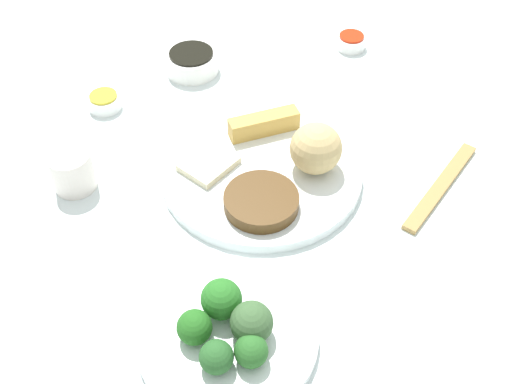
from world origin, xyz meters
The scene contains 20 objects.
tabletop centered at (0.00, 0.00, 0.01)m, with size 2.20×2.20×0.02m, color white.
main_plate centered at (-0.04, -0.03, 0.03)m, with size 0.29×0.29×0.02m, color white.
rice_scoop centered at (0.03, -0.06, 0.07)m, with size 0.07×0.07×0.07m, color tan.
spring_roll centered at (0.00, 0.04, 0.05)m, with size 0.11×0.03×0.03m, color gold.
crab_rangoon_wonton centered at (-0.11, 0.01, 0.04)m, with size 0.07×0.06×0.01m, color beige.
stir_fry_heap centered at (-0.07, -0.10, 0.05)m, with size 0.10×0.10×0.02m, color #4E3315.
broccoli_plate centered at (-0.19, -0.25, 0.03)m, with size 0.21×0.21×0.01m, color white.
broccoli_floret_0 centered at (-0.17, -0.27, 0.06)m, with size 0.05×0.05×0.05m, color #3B5E34.
broccoli_floret_1 centered at (-0.19, -0.30, 0.05)m, with size 0.04×0.04×0.04m, color #286125.
broccoli_floret_2 centered at (-0.22, -0.29, 0.05)m, with size 0.04×0.04×0.04m, color #275A27.
broccoli_floret_3 centered at (-0.19, -0.22, 0.06)m, with size 0.05×0.05×0.05m, color #276D23.
broccoli_floret_4 centered at (-0.23, -0.24, 0.05)m, with size 0.04×0.04×0.04m, color #23631E.
soy_sauce_bowl centered at (-0.03, 0.26, 0.04)m, with size 0.09×0.09×0.03m, color white.
soy_sauce_bowl_liquid centered at (-0.03, 0.26, 0.06)m, with size 0.08×0.08×0.00m, color black.
sauce_ramekin_sweet_and_sour centered at (0.26, 0.20, 0.03)m, with size 0.05×0.05×0.02m, color white.
sauce_ramekin_sweet_and_sour_liquid centered at (0.26, 0.20, 0.04)m, with size 0.04×0.04×0.00m, color red.
sauce_ramekin_hot_mustard centered at (-0.20, 0.23, 0.03)m, with size 0.05×0.05×0.02m, color white.
sauce_ramekin_hot_mustard_liquid centered at (-0.20, 0.23, 0.04)m, with size 0.04×0.04×0.00m, color gold.
teacup centered at (-0.29, 0.07, 0.05)m, with size 0.06×0.06×0.06m, color silver.
chopsticks_pair centered at (0.18, -0.17, 0.02)m, with size 0.21×0.02×0.01m, color #A78246.
Camera 1 is at (-0.33, -0.60, 0.66)m, focal length 43.01 mm.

